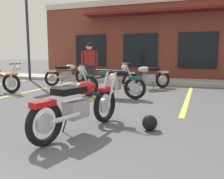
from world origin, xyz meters
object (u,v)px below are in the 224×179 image
(motorcycle_red_sportbike, at_px, (147,77))
(motorcycle_foreground_classic, at_px, (80,104))
(motorcycle_cream_vintage, at_px, (110,82))
(helmet_on_pavement, at_px, (150,123))
(motorcycle_green_cafe_racer, at_px, (68,73))
(person_in_shorts_foreground, at_px, (89,63))
(parking_lot_lamp_post, at_px, (25,6))

(motorcycle_red_sportbike, bearing_deg, motorcycle_foreground_classic, -89.63)
(motorcycle_cream_vintage, height_order, helmet_on_pavement, motorcycle_cream_vintage)
(motorcycle_foreground_classic, bearing_deg, motorcycle_green_cafe_racer, 121.89)
(helmet_on_pavement, bearing_deg, motorcycle_green_cafe_racer, 131.64)
(motorcycle_foreground_classic, distance_m, motorcycle_cream_vintage, 3.21)
(helmet_on_pavement, bearing_deg, motorcycle_foreground_classic, -156.49)
(person_in_shorts_foreground, relative_size, helmet_on_pavement, 6.44)
(helmet_on_pavement, bearing_deg, motorcycle_red_sportbike, 102.81)
(person_in_shorts_foreground, height_order, helmet_on_pavement, person_in_shorts_foreground)
(motorcycle_red_sportbike, height_order, helmet_on_pavement, motorcycle_red_sportbike)
(motorcycle_green_cafe_racer, bearing_deg, parking_lot_lamp_post, 164.02)
(person_in_shorts_foreground, bearing_deg, motorcycle_cream_vintage, -47.56)
(motorcycle_foreground_classic, relative_size, parking_lot_lamp_post, 0.38)
(motorcycle_foreground_classic, height_order, motorcycle_red_sportbike, same)
(motorcycle_foreground_classic, relative_size, helmet_on_pavement, 7.99)
(motorcycle_red_sportbike, relative_size, person_in_shorts_foreground, 1.01)
(motorcycle_foreground_classic, height_order, parking_lot_lamp_post, parking_lot_lamp_post)
(motorcycle_foreground_classic, relative_size, motorcycle_red_sportbike, 1.23)
(motorcycle_red_sportbike, height_order, motorcycle_green_cafe_racer, same)
(motorcycle_cream_vintage, xyz_separation_m, person_in_shorts_foreground, (-1.37, 1.50, 0.49))
(motorcycle_foreground_classic, relative_size, motorcycle_green_cafe_racer, 1.08)
(motorcycle_green_cafe_racer, xyz_separation_m, parking_lot_lamp_post, (-2.63, 0.75, 3.04))
(helmet_on_pavement, bearing_deg, parking_lot_lamp_post, 140.85)
(motorcycle_cream_vintage, bearing_deg, motorcycle_foreground_classic, -78.26)
(motorcycle_cream_vintage, bearing_deg, helmet_on_pavement, -57.53)
(motorcycle_foreground_classic, height_order, motorcycle_cream_vintage, same)
(motorcycle_foreground_classic, distance_m, parking_lot_lamp_post, 9.21)
(motorcycle_green_cafe_racer, distance_m, parking_lot_lamp_post, 4.09)
(motorcycle_foreground_classic, xyz_separation_m, person_in_shorts_foreground, (-2.02, 4.64, 0.49))
(motorcycle_foreground_classic, height_order, person_in_shorts_foreground, person_in_shorts_foreground)
(person_in_shorts_foreground, bearing_deg, parking_lot_lamp_post, 158.34)
(motorcycle_foreground_classic, height_order, motorcycle_green_cafe_racer, same)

